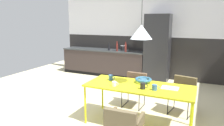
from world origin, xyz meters
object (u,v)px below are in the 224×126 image
object	(u,v)px
mug_white_ceramic	(114,84)
bottle_spice_small	(117,47)
armchair_far_side	(123,123)
bottle_oil_tall	(126,48)
bottle_vinegar_dark	(109,47)
pendant_lamp_over_table_near	(141,32)
mug_tall_blue	(111,78)
refrigerator_column	(157,48)
cooking_pot	(123,48)
open_book	(170,88)
dining_table	(139,88)
fruit_bowl	(143,80)
armchair_near_window	(183,90)
mug_short_terracotta	(143,86)
armchair_facing_counter	(135,84)
mug_glass_clear	(155,87)

from	to	relation	value
mug_white_ceramic	bottle_spice_small	distance (m)	3.32
armchair_far_side	bottle_oil_tall	distance (m)	3.97
bottle_vinegar_dark	pendant_lamp_over_table_near	size ratio (longest dim) A/B	0.23
mug_tall_blue	refrigerator_column	bearing A→B (deg)	84.51
mug_tall_blue	bottle_oil_tall	world-z (taller)	bottle_oil_tall
cooking_pot	mug_tall_blue	bearing A→B (deg)	-73.34
open_book	bottle_vinegar_dark	xyz separation A→B (m)	(-2.46, 2.79, 0.24)
dining_table	fruit_bowl	size ratio (longest dim) A/B	6.13
open_book	mug_tall_blue	size ratio (longest dim) A/B	2.21
bottle_spice_small	pendant_lamp_over_table_near	world-z (taller)	pendant_lamp_over_table_near
fruit_bowl	dining_table	bearing A→B (deg)	-96.09
armchair_near_window	fruit_bowl	size ratio (longest dim) A/B	2.41
bottle_vinegar_dark	mug_short_terracotta	bearing A→B (deg)	-55.80
dining_table	open_book	size ratio (longest dim) A/B	6.70
refrigerator_column	armchair_facing_counter	distance (m)	2.23
refrigerator_column	mug_white_ceramic	world-z (taller)	refrigerator_column
armchair_far_side	armchair_facing_counter	world-z (taller)	armchair_facing_counter
armchair_near_window	mug_white_ceramic	bearing A→B (deg)	57.27
fruit_bowl	bottle_spice_small	xyz separation A→B (m)	(-1.66, 2.66, 0.22)
bottle_vinegar_dark	pendant_lamp_over_table_near	world-z (taller)	pendant_lamp_over_table_near
refrigerator_column	bottle_spice_small	size ratio (longest dim) A/B	6.41
cooking_pot	refrigerator_column	bearing A→B (deg)	-4.84
open_book	dining_table	bearing A→B (deg)	-172.65
fruit_bowl	bottle_spice_small	size ratio (longest dim) A/B	0.96
open_book	mug_glass_clear	distance (m)	0.30
cooking_pot	bottle_vinegar_dark	size ratio (longest dim) A/B	0.85
armchair_facing_counter	armchair_far_side	bearing A→B (deg)	104.81
mug_short_terracotta	mug_white_ceramic	distance (m)	0.51
armchair_far_side	mug_tall_blue	bearing A→B (deg)	120.98
armchair_facing_counter	bottle_spice_small	distance (m)	2.48
fruit_bowl	mug_tall_blue	bearing A→B (deg)	-170.48
armchair_far_side	pendant_lamp_over_table_near	bearing A→B (deg)	90.91
open_book	mug_short_terracotta	size ratio (longest dim) A/B	2.12
dining_table	bottle_oil_tall	bearing A→B (deg)	115.06
mug_short_terracotta	mug_tall_blue	size ratio (longest dim) A/B	1.05
armchair_far_side	mug_white_ceramic	size ratio (longest dim) A/B	6.04
mug_white_ceramic	cooking_pot	size ratio (longest dim) A/B	0.55
mug_short_terracotta	pendant_lamp_over_table_near	size ratio (longest dim) A/B	0.12
mug_tall_blue	mug_white_ceramic	bearing A→B (deg)	-55.63
bottle_oil_tall	bottle_vinegar_dark	size ratio (longest dim) A/B	1.25
bottle_vinegar_dark	dining_table	bearing A→B (deg)	-55.94
mug_short_terracotta	mug_glass_clear	distance (m)	0.20
bottle_spice_small	bottle_oil_tall	bearing A→B (deg)	-10.83
armchair_facing_counter	mug_white_ceramic	size ratio (longest dim) A/B	6.15
dining_table	mug_tall_blue	bearing A→B (deg)	170.64
dining_table	mug_tall_blue	xyz separation A→B (m)	(-0.60, 0.10, 0.10)
dining_table	mug_white_ceramic	size ratio (longest dim) A/B	15.97
refrigerator_column	armchair_near_window	world-z (taller)	refrigerator_column
mug_white_ceramic	pendant_lamp_over_table_near	bearing A→B (deg)	33.32
dining_table	bottle_vinegar_dark	size ratio (longest dim) A/B	7.40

